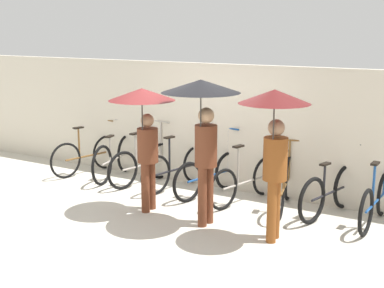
# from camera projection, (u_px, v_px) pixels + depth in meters

# --- Properties ---
(ground_plane) EXTENTS (30.00, 30.00, 0.00)m
(ground_plane) POSITION_uv_depth(u_px,v_px,m) (165.00, 219.00, 8.00)
(ground_plane) COLOR beige
(back_wall) EXTENTS (13.49, 0.12, 2.20)m
(back_wall) POSITION_uv_depth(u_px,v_px,m) (224.00, 127.00, 9.36)
(back_wall) COLOR beige
(back_wall) RESTS_ON ground
(parked_bicycle_0) EXTENTS (0.51, 1.64, 1.01)m
(parked_bicycle_0) POSITION_uv_depth(u_px,v_px,m) (87.00, 155.00, 10.47)
(parked_bicycle_0) COLOR black
(parked_bicycle_0) RESTS_ON ground
(parked_bicycle_1) EXTENTS (0.52, 1.71, 1.05)m
(parked_bicycle_1) POSITION_uv_depth(u_px,v_px,m) (115.00, 158.00, 10.13)
(parked_bicycle_1) COLOR black
(parked_bicycle_1) RESTS_ON ground
(parked_bicycle_2) EXTENTS (0.50, 1.63, 1.11)m
(parked_bicycle_2) POSITION_uv_depth(u_px,v_px,m) (143.00, 164.00, 9.75)
(parked_bicycle_2) COLOR black
(parked_bicycle_2) RESTS_ON ground
(parked_bicycle_3) EXTENTS (0.51, 1.71, 1.04)m
(parked_bicycle_3) POSITION_uv_depth(u_px,v_px,m) (177.00, 168.00, 9.47)
(parked_bicycle_3) COLOR black
(parked_bicycle_3) RESTS_ON ground
(parked_bicycle_4) EXTENTS (0.56, 1.66, 1.11)m
(parked_bicycle_4) POSITION_uv_depth(u_px,v_px,m) (209.00, 175.00, 9.07)
(parked_bicycle_4) COLOR black
(parked_bicycle_4) RESTS_ON ground
(parked_bicycle_5) EXTENTS (0.57, 1.72, 1.05)m
(parked_bicycle_5) POSITION_uv_depth(u_px,v_px,m) (245.00, 181.00, 8.72)
(parked_bicycle_5) COLOR black
(parked_bicycle_5) RESTS_ON ground
(parked_bicycle_6) EXTENTS (0.57, 1.68, 1.03)m
(parked_bicycle_6) POSITION_uv_depth(u_px,v_px,m) (285.00, 185.00, 8.37)
(parked_bicycle_6) COLOR black
(parked_bicycle_6) RESTS_ON ground
(parked_bicycle_7) EXTENTS (0.55, 1.66, 1.07)m
(parked_bicycle_7) POSITION_uv_depth(u_px,v_px,m) (330.00, 192.00, 8.09)
(parked_bicycle_7) COLOR black
(parked_bicycle_7) RESTS_ON ground
(parked_bicycle_8) EXTENTS (0.44, 1.66, 1.08)m
(parked_bicycle_8) POSITION_uv_depth(u_px,v_px,m) (375.00, 201.00, 7.70)
(parked_bicycle_8) COLOR black
(parked_bicycle_8) RESTS_ON ground
(pedestrian_leading) EXTENTS (1.00, 1.00, 1.93)m
(pedestrian_leading) POSITION_uv_depth(u_px,v_px,m) (144.00, 115.00, 7.98)
(pedestrian_leading) COLOR brown
(pedestrian_leading) RESTS_ON ground
(pedestrian_center) EXTENTS (1.09, 1.09, 2.12)m
(pedestrian_center) POSITION_uv_depth(u_px,v_px,m) (203.00, 110.00, 7.35)
(pedestrian_center) COLOR brown
(pedestrian_center) RESTS_ON ground
(pedestrian_trailing) EXTENTS (0.92, 0.92, 2.05)m
(pedestrian_trailing) POSITION_uv_depth(u_px,v_px,m) (275.00, 126.00, 6.81)
(pedestrian_trailing) COLOR brown
(pedestrian_trailing) RESTS_ON ground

